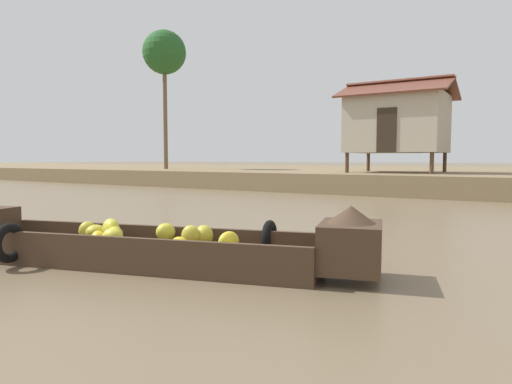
{
  "coord_description": "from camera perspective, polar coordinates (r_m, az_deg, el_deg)",
  "views": [
    {
      "loc": [
        3.7,
        1.16,
        1.41
      ],
      "look_at": [
        -0.55,
        7.99,
        0.82
      ],
      "focal_mm": 31.83,
      "sensor_mm": 36.0,
      "label": 1
    }
  ],
  "objects": [
    {
      "name": "palm_tree_far",
      "position": [
        28.04,
        -11.45,
        16.68
      ],
      "size": [
        2.51,
        2.51,
        8.03
      ],
      "color": "brown",
      "rests_on": "riverbank_strip"
    },
    {
      "name": "ground_plane",
      "position": [
        9.68,
        9.14,
        -4.2
      ],
      "size": [
        300.0,
        300.0,
        0.0
      ],
      "primitive_type": "plane",
      "color": "#726047"
    },
    {
      "name": "riverbank_strip",
      "position": [
        26.72,
        23.94,
        1.7
      ],
      "size": [
        160.0,
        20.0,
        0.8
      ],
      "primitive_type": "cube",
      "color": "#7F6B4C",
      "rests_on": "ground"
    },
    {
      "name": "banana_boat",
      "position": [
        6.21,
        -14.06,
        -6.22
      ],
      "size": [
        6.11,
        2.56,
        0.87
      ],
      "color": "#473323",
      "rests_on": "ground"
    },
    {
      "name": "stilt_house_left",
      "position": [
        20.95,
        17.36,
        8.33
      ],
      "size": [
        4.59,
        3.79,
        4.02
      ],
      "color": "#4C3826",
      "rests_on": "riverbank_strip"
    }
  ]
}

